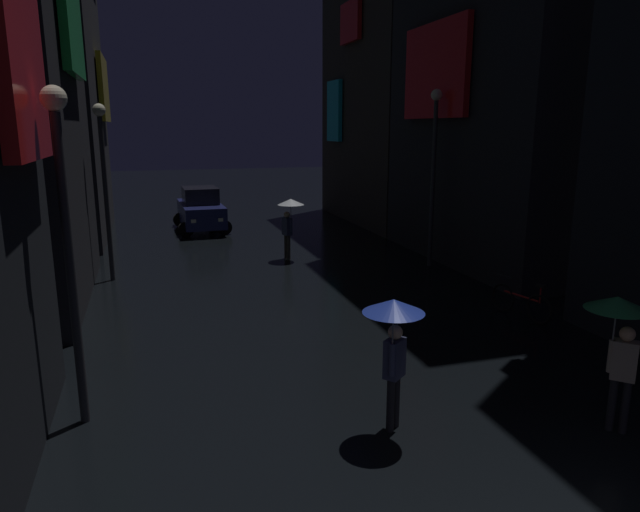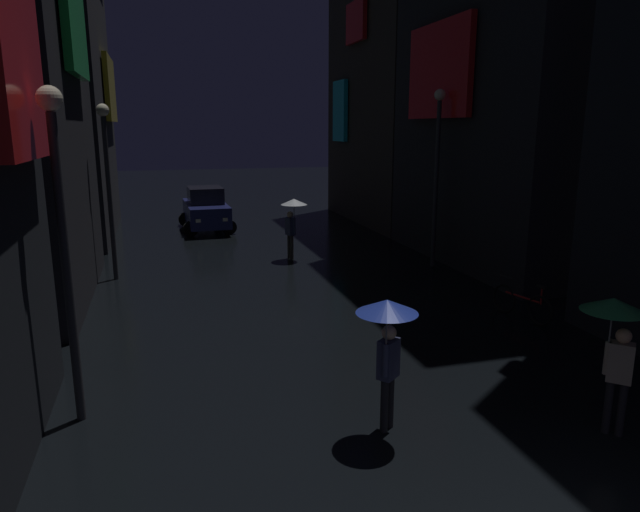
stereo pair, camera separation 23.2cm
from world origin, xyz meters
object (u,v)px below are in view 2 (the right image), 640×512
Objects in this scene: car_distant at (206,210)px; streetlamp_right_far at (437,158)px; pedestrian_midstreet_left_clear at (293,212)px; streetlamp_left_far at (107,171)px; pedestrian_foreground_right_green at (615,328)px; pedestrian_midstreet_centre_blue at (387,328)px; bicycle_parked_at_storefront at (522,303)px; streetlamp_left_near at (61,218)px.

car_distant is 0.74× the size of streetlamp_right_far.
pedestrian_midstreet_left_clear is 6.09m from streetlamp_left_far.
pedestrian_foreground_right_green is 1.00× the size of pedestrian_midstreet_centre_blue.
car_distant is at bearing 113.53° from bicycle_parked_at_storefront.
pedestrian_foreground_right_green is at bearing -81.61° from pedestrian_midstreet_left_clear.
bicycle_parked_at_storefront is 6.29m from streetlamp_right_far.
streetlamp_right_far is 1.10× the size of streetlamp_left_far.
car_distant is at bearing 102.50° from pedestrian_foreground_right_green.
streetlamp_left_far is at bearing -113.51° from car_distant.
streetlamp_left_near reaches higher than pedestrian_midstreet_left_clear.
pedestrian_foreground_right_green is 1.00× the size of pedestrian_midstreet_left_clear.
streetlamp_left_far is at bearing 173.66° from streetlamp_right_far.
bicycle_parked_at_storefront is 0.43× the size of car_distant.
pedestrian_foreground_right_green is 19.66m from car_distant.
streetlamp_left_near is at bearing 158.94° from pedestrian_midstreet_centre_blue.
streetlamp_left_near is (-9.60, -2.27, 2.82)m from bicycle_parked_at_storefront.
streetlamp_right_far is (5.55, 9.42, 1.86)m from pedestrian_midstreet_centre_blue.
pedestrian_foreground_right_green is 10.74m from streetlamp_right_far.
bicycle_parked_at_storefront is at bearing 67.96° from pedestrian_foreground_right_green.
pedestrian_foreground_right_green is 0.42× the size of streetlamp_left_near.
pedestrian_foreground_right_green is 8.21m from streetlamp_left_near.
bicycle_parked_at_storefront is at bearing -34.27° from streetlamp_left_far.
car_distant is (-4.25, 19.18, -0.74)m from pedestrian_foreground_right_green.
pedestrian_foreground_right_green is 1.19× the size of bicycle_parked_at_storefront.
streetlamp_left_far is (0.00, 8.82, 0.04)m from streetlamp_left_near.
pedestrian_foreground_right_green is 5.42m from bicycle_parked_at_storefront.
streetlamp_left_near is 0.90× the size of streetlamp_right_far.
streetlamp_left_near reaches higher than pedestrian_foreground_right_green.
pedestrian_midstreet_centre_blue is 0.51× the size of car_distant.
pedestrian_foreground_right_green is at bearing -77.50° from car_distant.
car_distant is 0.82× the size of streetlamp_left_near.
pedestrian_foreground_right_green and pedestrian_midstreet_left_clear have the same top height.
streetlamp_right_far is (10.00, 7.70, 0.32)m from streetlamp_left_near.
pedestrian_midstreet_left_clear is 0.51× the size of car_distant.
streetlamp_right_far reaches higher than bicycle_parked_at_storefront.
pedestrian_foreground_right_green is at bearing -15.70° from pedestrian_midstreet_centre_blue.
bicycle_parked_at_storefront is at bearing -94.17° from streetlamp_right_far.
pedestrian_foreground_right_green is 0.37× the size of streetlamp_right_far.
streetlamp_left_near is at bearing 161.13° from pedestrian_foreground_right_green.
streetlamp_right_far is (6.62, -8.87, 2.60)m from car_distant.
pedestrian_midstreet_centre_blue is at bearing -142.28° from bicycle_parked_at_storefront.
streetlamp_left_far is at bearing -169.09° from pedestrian_midstreet_left_clear.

